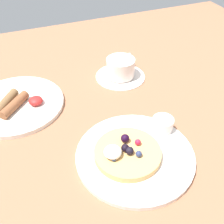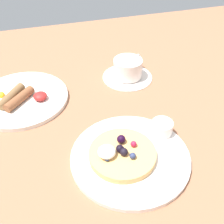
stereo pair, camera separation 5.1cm
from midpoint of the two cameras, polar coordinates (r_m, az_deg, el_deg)
The scene contains 8 objects.
ground_plane at distance 66.58cm, azimuth -6.00°, elevation -6.34°, with size 167.42×133.87×3.00cm, color #946145.
pancake_plate at distance 60.93cm, azimuth 2.35°, elevation -8.99°, with size 25.70×25.70×1.06cm, color white.
pancake_with_berries at distance 59.35cm, azimuth 0.50°, elevation -8.42°, with size 14.33×14.33×3.74cm.
syrup_ramekin at distance 65.32cm, azimuth 8.20°, elevation -2.54°, with size 4.93×4.93×3.15cm.
breakfast_plate at distance 78.75cm, azimuth -20.87°, elevation 1.43°, with size 25.16×25.16×1.14cm, color white.
fried_breakfast at distance 77.03cm, azimuth -21.88°, elevation 1.63°, with size 15.70×10.96×2.54cm.
coffee_saucer at distance 85.09cm, azimuth 0.01°, elevation 7.35°, with size 14.91×14.91×0.66cm, color white.
coffee_cup at distance 83.54cm, azimuth 0.06°, elevation 9.19°, with size 10.10×9.01×5.39cm.
Camera 1 is at (-12.92, -43.80, 46.77)cm, focal length 44.57 mm.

